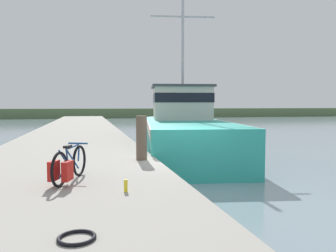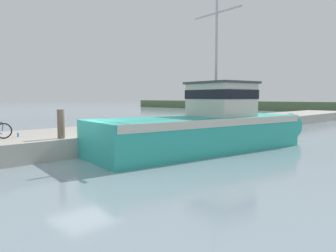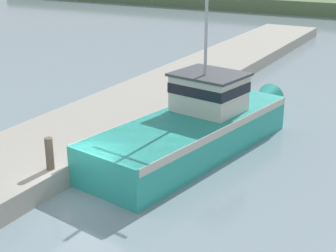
% 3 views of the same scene
% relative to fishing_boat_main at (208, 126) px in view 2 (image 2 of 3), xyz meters
% --- Properties ---
extents(ground_plane, '(320.00, 320.00, 0.00)m').
position_rel_fishing_boat_main_xyz_m(ground_plane, '(-1.73, -6.34, -1.24)').
color(ground_plane, gray).
extents(dock_pier, '(5.36, 80.00, 0.90)m').
position_rel_fishing_boat_main_xyz_m(dock_pier, '(-5.43, -6.34, -0.79)').
color(dock_pier, '#A39E93').
rests_on(dock_pier, ground_plane).
extents(fishing_boat_main, '(5.50, 13.88, 8.21)m').
position_rel_fishing_boat_main_xyz_m(fishing_boat_main, '(0.00, 0.00, 0.00)').
color(fishing_boat_main, teal).
rests_on(fishing_boat_main, ground_plane).
extents(mooring_post, '(0.32, 0.32, 1.29)m').
position_rel_fishing_boat_main_xyz_m(mooring_post, '(-3.21, -6.53, 0.30)').
color(mooring_post, brown).
rests_on(mooring_post, dock_pier).
extents(water_bottle_by_bike, '(0.07, 0.07, 0.19)m').
position_rel_fishing_boat_main_xyz_m(water_bottle_by_bike, '(-5.15, -7.68, -0.25)').
color(water_bottle_by_bike, blue).
rests_on(water_bottle_by_bike, dock_pier).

